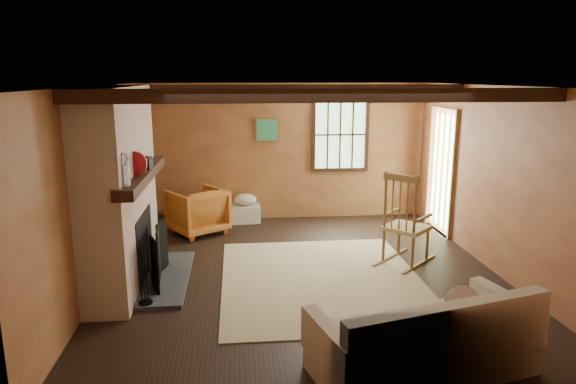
{
  "coord_description": "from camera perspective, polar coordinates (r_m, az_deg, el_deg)",
  "views": [
    {
      "loc": [
        -0.83,
        -6.21,
        2.52
      ],
      "look_at": [
        -0.17,
        0.4,
        1.01
      ],
      "focal_mm": 32.0,
      "sensor_mm": 36.0,
      "label": 1
    }
  ],
  "objects": [
    {
      "name": "ground",
      "position": [
        6.76,
        1.77,
        -9.11
      ],
      "size": [
        5.5,
        5.5,
        0.0
      ],
      "primitive_type": "plane",
      "color": "black",
      "rests_on": "ground"
    },
    {
      "name": "room_envelope",
      "position": [
        6.62,
        3.47,
        5.08
      ],
      "size": [
        5.02,
        5.52,
        2.44
      ],
      "color": "#A26639",
      "rests_on": "ground"
    },
    {
      "name": "fireplace",
      "position": [
        6.52,
        -17.94,
        -0.37
      ],
      "size": [
        1.02,
        2.3,
        2.4
      ],
      "color": "brown",
      "rests_on": "ground"
    },
    {
      "name": "rug",
      "position": [
        6.6,
        3.74,
        -9.65
      ],
      "size": [
        2.5,
        3.0,
        0.01
      ],
      "primitive_type": "cube",
      "color": "tan",
      "rests_on": "ground"
    },
    {
      "name": "rocking_chair",
      "position": [
        7.15,
        12.86,
        -3.62
      ],
      "size": [
        1.0,
        0.99,
        1.28
      ],
      "rotation": [
        0.0,
        0.0,
        2.34
      ],
      "color": "tan",
      "rests_on": "ground"
    },
    {
      "name": "sofa",
      "position": [
        4.72,
        15.12,
        -16.01
      ],
      "size": [
        2.07,
        1.3,
        0.77
      ],
      "rotation": [
        0.0,
        0.0,
        0.26
      ],
      "color": "beige",
      "rests_on": "ground"
    },
    {
      "name": "firewood_pile",
      "position": [
        9.2,
        -12.5,
        -2.67
      ],
      "size": [
        0.63,
        0.11,
        0.23
      ],
      "color": "brown",
      "rests_on": "ground"
    },
    {
      "name": "laundry_basket",
      "position": [
        9.08,
        -4.76,
        -2.39
      ],
      "size": [
        0.53,
        0.42,
        0.3
      ],
      "primitive_type": "cube",
      "rotation": [
        0.0,
        0.0,
        0.07
      ],
      "color": "silver",
      "rests_on": "ground"
    },
    {
      "name": "basket_pillow",
      "position": [
        9.02,
        -4.79,
        -0.85
      ],
      "size": [
        0.44,
        0.37,
        0.2
      ],
      "primitive_type": "ellipsoid",
      "rotation": [
        0.0,
        0.0,
        -0.13
      ],
      "color": "beige",
      "rests_on": "laundry_basket"
    },
    {
      "name": "armchair",
      "position": [
        8.46,
        -10.06,
        -2.1
      ],
      "size": [
        1.12,
        1.13,
        0.75
      ],
      "primitive_type": "imported",
      "rotation": [
        0.0,
        0.0,
        -2.54
      ],
      "color": "#BF6026",
      "rests_on": "ground"
    }
  ]
}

